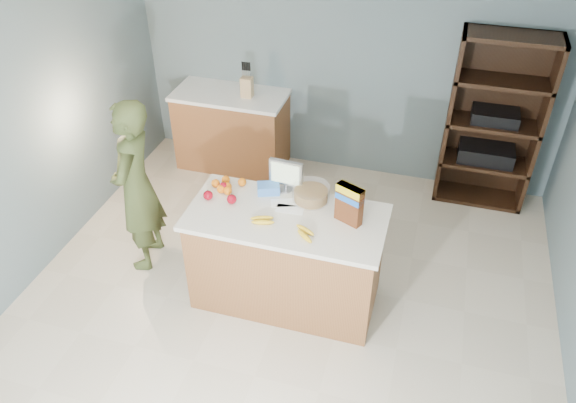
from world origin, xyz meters
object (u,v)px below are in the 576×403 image
(person, at_px, (136,187))
(counter_peninsula, at_px, (286,261))
(cereal_box, at_px, (349,202))
(shelving_unit, at_px, (492,124))
(tv, at_px, (286,174))

(person, bearing_deg, counter_peninsula, 75.13)
(counter_peninsula, bearing_deg, cereal_box, 7.71)
(counter_peninsula, height_order, shelving_unit, shelving_unit)
(counter_peninsula, height_order, cereal_box, cereal_box)
(shelving_unit, xyz_separation_m, cereal_box, (-1.08, -1.98, 0.22))
(shelving_unit, bearing_deg, counter_peninsula, -127.11)
(person, distance_m, cereal_box, 1.88)
(shelving_unit, relative_size, person, 1.11)
(person, xyz_separation_m, cereal_box, (1.86, -0.06, 0.28))
(shelving_unit, bearing_deg, person, -146.74)
(shelving_unit, height_order, tv, shelving_unit)
(counter_peninsula, bearing_deg, person, 174.78)
(shelving_unit, distance_m, cereal_box, 2.27)
(tv, bearing_deg, counter_peninsula, -73.18)
(counter_peninsula, xyz_separation_m, person, (-1.38, 0.13, 0.39))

